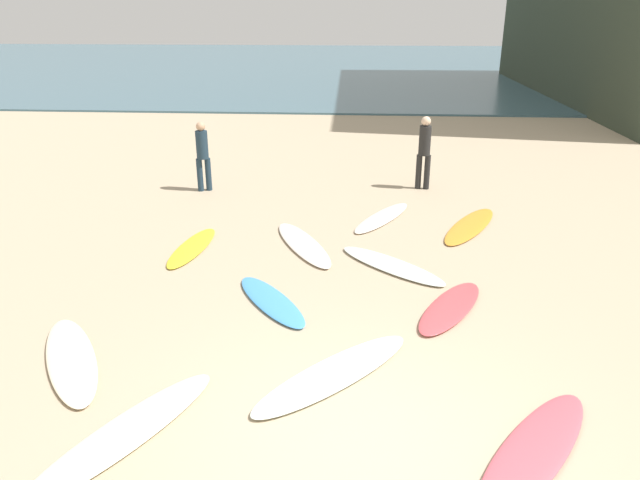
% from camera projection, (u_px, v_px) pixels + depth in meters
% --- Properties ---
extents(ground_plane, '(120.00, 120.00, 0.00)m').
position_uv_depth(ground_plane, '(361.00, 447.00, 6.12)').
color(ground_plane, tan).
extents(ocean_water, '(120.00, 40.00, 0.08)m').
position_uv_depth(ocean_water, '(362.00, 65.00, 42.45)').
color(ocean_water, '#426675').
rests_on(ocean_water, ground_plane).
extents(surfboard_0, '(1.64, 2.22, 0.08)m').
position_uv_depth(surfboard_0, '(71.00, 359.00, 7.54)').
color(surfboard_0, '#F5E5C1').
rests_on(surfboard_0, ground_plane).
extents(surfboard_1, '(1.50, 2.20, 0.06)m').
position_uv_depth(surfboard_1, '(382.00, 217.00, 12.51)').
color(surfboard_1, silver).
rests_on(surfboard_1, ground_plane).
extents(surfboard_2, '(1.86, 2.24, 0.08)m').
position_uv_depth(surfboard_2, '(535.00, 451.00, 6.01)').
color(surfboard_2, '#D1525F').
rests_on(surfboard_2, ground_plane).
extents(surfboard_3, '(0.73, 2.03, 0.06)m').
position_uv_depth(surfboard_3, '(192.00, 247.00, 11.00)').
color(surfboard_3, yellow).
rests_on(surfboard_3, ground_plane).
extents(surfboard_4, '(2.01, 1.93, 0.08)m').
position_uv_depth(surfboard_4, '(391.00, 265.00, 10.23)').
color(surfboard_4, white).
rests_on(surfboard_4, ground_plane).
extents(surfboard_5, '(1.49, 1.87, 0.07)m').
position_uv_depth(surfboard_5, '(271.00, 301.00, 9.02)').
color(surfboard_5, '#4598E1').
rests_on(surfboard_5, ground_plane).
extents(surfboard_6, '(2.16, 2.22, 0.08)m').
position_uv_depth(surfboard_6, '(334.00, 373.00, 7.25)').
color(surfboard_6, white).
rests_on(surfboard_6, ground_plane).
extents(surfboard_7, '(1.66, 2.47, 0.06)m').
position_uv_depth(surfboard_7, '(470.00, 226.00, 12.05)').
color(surfboard_7, orange).
rests_on(surfboard_7, ground_plane).
extents(surfboard_8, '(1.71, 2.44, 0.08)m').
position_uv_depth(surfboard_8, '(126.00, 432.00, 6.26)').
color(surfboard_8, '#ECEBC8').
rests_on(surfboard_8, ground_plane).
extents(surfboard_9, '(1.52, 2.40, 0.08)m').
position_uv_depth(surfboard_9, '(303.00, 244.00, 11.13)').
color(surfboard_9, silver).
rests_on(surfboard_9, ground_plane).
extents(surfboard_10, '(1.42, 1.96, 0.08)m').
position_uv_depth(surfboard_10, '(450.00, 307.00, 8.82)').
color(surfboard_10, '#D54C53').
rests_on(surfboard_10, ground_plane).
extents(beachgoer_near, '(0.34, 0.31, 1.76)m').
position_uv_depth(beachgoer_near, '(424.00, 149.00, 14.20)').
color(beachgoer_near, black).
rests_on(beachgoer_near, ground_plane).
extents(beachgoer_mid, '(0.36, 0.36, 1.66)m').
position_uv_depth(beachgoer_mid, '(203.00, 153.00, 14.08)').
color(beachgoer_mid, '#1E3342').
rests_on(beachgoer_mid, ground_plane).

